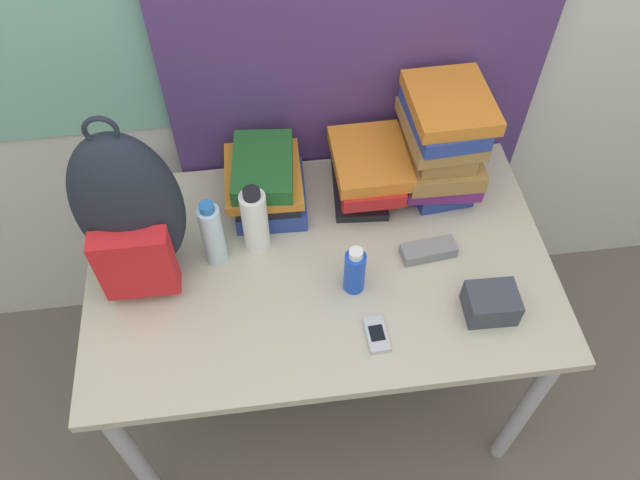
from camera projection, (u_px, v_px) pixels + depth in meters
The scene contains 13 objects.
wall_back at pixel (295, 3), 1.60m from camera, with size 6.00×0.06×2.50m.
curtain_blue at pixel (361, 11), 1.58m from camera, with size 1.07×0.04×2.50m.
desk at pixel (320, 281), 1.78m from camera, with size 1.26×0.78×0.76m.
backpack at pixel (130, 213), 1.52m from camera, with size 0.26×0.22×0.52m.
book_stack_left at pixel (266, 182), 1.77m from camera, with size 0.23×0.27×0.18m.
book_stack_center at pixel (367, 171), 1.79m from camera, with size 0.21×0.27×0.16m.
book_stack_right at pixel (441, 143), 1.74m from camera, with size 0.23×0.27×0.34m.
water_bottle at pixel (213, 234), 1.63m from camera, with size 0.06×0.06×0.22m.
sports_bottle at pixel (255, 221), 1.66m from camera, with size 0.07×0.07×0.23m.
sunscreen_bottle at pixel (355, 271), 1.60m from camera, with size 0.06×0.06×0.16m.
cell_phone at pixel (377, 335), 1.56m from camera, with size 0.06×0.10×0.02m.
sunglasses_case at pixel (428, 251), 1.71m from camera, with size 0.16×0.07×0.04m.
camera_pouch at pixel (491, 303), 1.58m from camera, with size 0.13×0.11×0.08m.
Camera 1 is at (-0.13, -0.59, 2.15)m, focal length 35.00 mm.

